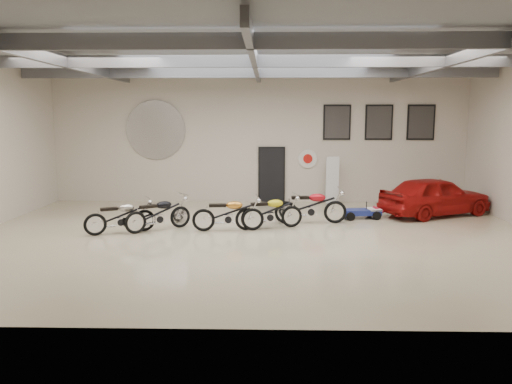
{
  "coord_description": "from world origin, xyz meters",
  "views": [
    {
      "loc": [
        0.34,
        -13.42,
        3.31
      ],
      "look_at": [
        0.0,
        1.2,
        1.1
      ],
      "focal_mm": 35.0,
      "sensor_mm": 36.0,
      "label": 1
    }
  ],
  "objects_px": {
    "motorcycle_red": "(311,205)",
    "vintage_car": "(435,196)",
    "motorcycle_silver": "(120,216)",
    "motorcycle_yellow": "(269,211)",
    "motorcycle_black": "(158,213)",
    "go_kart": "(364,210)",
    "motorcycle_gold": "(228,213)",
    "banner_stand": "(332,180)"
  },
  "relations": [
    {
      "from": "go_kart",
      "to": "motorcycle_gold",
      "type": "bearing_deg",
      "value": -166.21
    },
    {
      "from": "vintage_car",
      "to": "banner_stand",
      "type": "bearing_deg",
      "value": 30.9
    },
    {
      "from": "banner_stand",
      "to": "vintage_car",
      "type": "distance_m",
      "value": 3.87
    },
    {
      "from": "banner_stand",
      "to": "motorcycle_gold",
      "type": "xyz_separation_m",
      "value": [
        -3.62,
        -4.66,
        -0.39
      ]
    },
    {
      "from": "motorcycle_black",
      "to": "motorcycle_gold",
      "type": "distance_m",
      "value": 2.04
    },
    {
      "from": "motorcycle_yellow",
      "to": "go_kart",
      "type": "xyz_separation_m",
      "value": [
        3.14,
        1.6,
        -0.24
      ]
    },
    {
      "from": "banner_stand",
      "to": "go_kart",
      "type": "relative_size",
      "value": 1.17
    },
    {
      "from": "motorcycle_black",
      "to": "go_kart",
      "type": "bearing_deg",
      "value": -19.41
    },
    {
      "from": "motorcycle_black",
      "to": "vintage_car",
      "type": "bearing_deg",
      "value": -20.52
    },
    {
      "from": "banner_stand",
      "to": "motorcycle_gold",
      "type": "bearing_deg",
      "value": -135.8
    },
    {
      "from": "motorcycle_silver",
      "to": "motorcycle_red",
      "type": "xyz_separation_m",
      "value": [
        5.56,
        1.47,
        0.06
      ]
    },
    {
      "from": "banner_stand",
      "to": "motorcycle_yellow",
      "type": "distance_m",
      "value": 4.99
    },
    {
      "from": "motorcycle_yellow",
      "to": "banner_stand",
      "type": "bearing_deg",
      "value": 43.73
    },
    {
      "from": "banner_stand",
      "to": "go_kart",
      "type": "xyz_separation_m",
      "value": [
        0.72,
        -2.74,
        -0.63
      ]
    },
    {
      "from": "motorcycle_silver",
      "to": "motorcycle_yellow",
      "type": "bearing_deg",
      "value": -16.28
    },
    {
      "from": "motorcycle_silver",
      "to": "motorcycle_black",
      "type": "height_order",
      "value": "motorcycle_black"
    },
    {
      "from": "motorcycle_gold",
      "to": "motorcycle_red",
      "type": "xyz_separation_m",
      "value": [
        2.5,
        1.08,
        0.04
      ]
    },
    {
      "from": "motorcycle_red",
      "to": "vintage_car",
      "type": "distance_m",
      "value": 4.53
    },
    {
      "from": "motorcycle_yellow",
      "to": "motorcycle_red",
      "type": "distance_m",
      "value": 1.5
    },
    {
      "from": "motorcycle_red",
      "to": "vintage_car",
      "type": "height_order",
      "value": "vintage_car"
    },
    {
      "from": "motorcycle_black",
      "to": "motorcycle_gold",
      "type": "height_order",
      "value": "motorcycle_gold"
    },
    {
      "from": "motorcycle_black",
      "to": "motorcycle_gold",
      "type": "bearing_deg",
      "value": -35.91
    },
    {
      "from": "motorcycle_silver",
      "to": "motorcycle_gold",
      "type": "distance_m",
      "value": 3.09
    },
    {
      "from": "motorcycle_black",
      "to": "motorcycle_red",
      "type": "xyz_separation_m",
      "value": [
        4.54,
        1.09,
        0.05
      ]
    },
    {
      "from": "motorcycle_silver",
      "to": "motorcycle_black",
      "type": "distance_m",
      "value": 1.09
    },
    {
      "from": "motorcycle_black",
      "to": "motorcycle_gold",
      "type": "relative_size",
      "value": 0.98
    },
    {
      "from": "vintage_car",
      "to": "motorcycle_silver",
      "type": "bearing_deg",
      "value": 81.51
    },
    {
      "from": "go_kart",
      "to": "motorcycle_yellow",
      "type": "bearing_deg",
      "value": -163.07
    },
    {
      "from": "motorcycle_gold",
      "to": "go_kart",
      "type": "relative_size",
      "value": 1.3
    },
    {
      "from": "motorcycle_red",
      "to": "motorcycle_yellow",
      "type": "bearing_deg",
      "value": -153.1
    },
    {
      "from": "motorcycle_silver",
      "to": "motorcycle_yellow",
      "type": "distance_m",
      "value": 4.32
    },
    {
      "from": "motorcycle_yellow",
      "to": "motorcycle_black",
      "type": "bearing_deg",
      "value": 168.73
    },
    {
      "from": "motorcycle_silver",
      "to": "motorcycle_yellow",
      "type": "xyz_separation_m",
      "value": [
        4.26,
        0.71,
        0.02
      ]
    },
    {
      "from": "banner_stand",
      "to": "vintage_car",
      "type": "height_order",
      "value": "banner_stand"
    },
    {
      "from": "banner_stand",
      "to": "motorcycle_yellow",
      "type": "relative_size",
      "value": 0.9
    },
    {
      "from": "motorcycle_silver",
      "to": "vintage_car",
      "type": "distance_m",
      "value": 10.28
    },
    {
      "from": "motorcycle_red",
      "to": "go_kart",
      "type": "relative_size",
      "value": 1.4
    },
    {
      "from": "motorcycle_black",
      "to": "motorcycle_silver",
      "type": "bearing_deg",
      "value": 164.13
    },
    {
      "from": "motorcycle_silver",
      "to": "motorcycle_yellow",
      "type": "height_order",
      "value": "motorcycle_yellow"
    },
    {
      "from": "banner_stand",
      "to": "motorcycle_silver",
      "type": "bearing_deg",
      "value": -150.88
    },
    {
      "from": "motorcycle_yellow",
      "to": "vintage_car",
      "type": "distance_m",
      "value": 6.01
    },
    {
      "from": "motorcycle_red",
      "to": "motorcycle_gold",
      "type": "bearing_deg",
      "value": -160.04
    }
  ]
}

